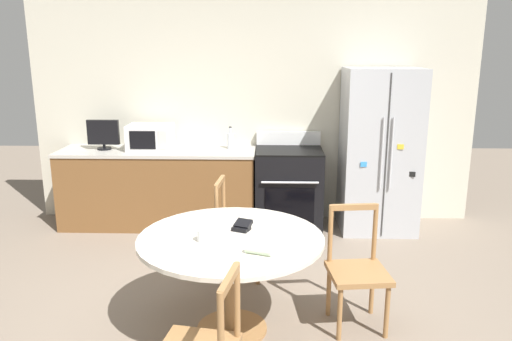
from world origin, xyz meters
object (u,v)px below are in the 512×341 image
Objects in this scene: countertop_tv at (103,134)px; dining_chair_right at (357,271)px; dining_chair_far at (238,230)px; counter_bottle at (230,140)px; wallet at (242,226)px; refrigerator at (379,151)px; oven_range at (289,188)px; microwave at (150,137)px; candle_glass at (204,236)px.

dining_chair_right is at bearing -40.00° from countertop_tv.
dining_chair_right is at bearing 53.62° from dining_chair_far.
counter_bottle is 2.23m from wallet.
oven_range is (-1.01, 0.02, -0.45)m from refrigerator.
wallet is (1.17, -2.13, -0.28)m from microwave.
refrigerator is at bearing -1.35° from oven_range.
microwave is 3.04× the size of wallet.
refrigerator is 2.51m from wallet.
dining_chair_far is at bearing -140.19° from refrigerator.
microwave reaches higher than dining_chair_far.
refrigerator is 11.22× the size of wallet.
candle_glass is at bearing 4.09° from dining_chair_right.
dining_chair_right is at bearing -78.31° from oven_range.
oven_range is at bearing 163.43° from dining_chair_far.
countertop_tv is at bearing 178.78° from refrigerator.
counter_bottle reaches higher than oven_range.
counter_bottle is 1.59× the size of wallet.
oven_range is at bearing -1.15° from countertop_tv.
candle_glass is (-1.10, -0.21, 0.34)m from dining_chair_right.
countertop_tv is 1.39× the size of counter_bottle.
microwave is at bearing 178.24° from oven_range.
candle_glass is at bearing -137.78° from wallet.
oven_range is 1.38m from dining_chair_far.
candle_glass is 0.57× the size of wallet.
dining_chair_far is 9.71× the size of candle_glass.
candle_glass is at bearing -106.13° from oven_range.
dining_chair_far is at bearing -111.38° from oven_range.
counter_bottle reaches higher than candle_glass.
countertop_tv is at bearing 128.80° from wallet.
dining_chair_far is 1.00× the size of dining_chair_right.
refrigerator is 5.08× the size of countertop_tv.
microwave is at bearing -175.21° from counter_bottle.
wallet is (0.09, -0.80, 0.33)m from dining_chair_far.
dining_chair_far is (1.62, -1.33, -0.65)m from countertop_tv.
oven_range is at bearing -1.76° from microwave.
refrigerator is 1.69× the size of oven_range.
countertop_tv is 2.74m from wallet.
dining_chair_far is (1.08, -1.33, -0.61)m from microwave.
microwave is at bearing 178.40° from refrigerator.
microwave reaches higher than dining_chair_right.
countertop_tv is 0.40× the size of dining_chair_far.
countertop_tv reaches higher than wallet.
refrigerator is 2.60m from microwave.
countertop_tv reaches higher than microwave.
counter_bottle is (1.45, 0.08, -0.08)m from countertop_tv.
oven_range is at bearing -10.47° from counter_bottle.
countertop_tv is 1.45m from counter_bottle.
countertop_tv is 0.40× the size of dining_chair_right.
counter_bottle is at bearing -70.02° from dining_chair_right.
microwave is 5.32× the size of candle_glass.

